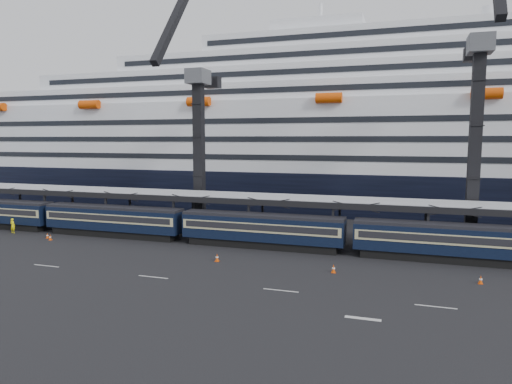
# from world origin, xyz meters

# --- Properties ---
(ground) EXTENTS (260.00, 260.00, 0.00)m
(ground) POSITION_xyz_m (0.00, 0.00, 0.00)
(ground) COLOR black
(ground) RESTS_ON ground
(lane_markings) EXTENTS (111.00, 4.27, 0.02)m
(lane_markings) POSITION_xyz_m (8.15, -5.23, 0.01)
(lane_markings) COLOR beige
(lane_markings) RESTS_ON ground
(train) EXTENTS (133.05, 3.00, 4.05)m
(train) POSITION_xyz_m (-4.65, 10.00, 2.20)
(train) COLOR black
(train) RESTS_ON ground
(canopy) EXTENTS (130.00, 6.25, 5.53)m
(canopy) POSITION_xyz_m (0.00, 14.00, 5.25)
(canopy) COLOR #9B9DA3
(canopy) RESTS_ON ground
(cruise_ship) EXTENTS (214.09, 28.84, 34.00)m
(cruise_ship) POSITION_xyz_m (-1.08, 45.99, 12.34)
(cruise_ship) COLOR black
(cruise_ship) RESTS_ON ground
(crane_dark_near) EXTENTS (4.50, 17.75, 35.08)m
(crane_dark_near) POSITION_xyz_m (-20.00, 18.59, 11.93)
(crane_dark_near) COLOR #46494D
(crane_dark_near) RESTS_ON ground
(crane_dark_mid) EXTENTS (4.50, 18.24, 39.64)m
(crane_dark_mid) POSITION_xyz_m (15.00, 17.59, 13.36)
(crane_dark_mid) COLOR #46494D
(crane_dark_mid) RESTS_ON ground
(worker) EXTENTS (0.73, 0.48, 2.00)m
(worker) POSITION_xyz_m (-42.05, 7.50, 1.00)
(worker) COLOR #FFF20D
(worker) RESTS_ON ground
(traffic_cone_a) EXTENTS (0.36, 0.36, 0.73)m
(traffic_cone_a) POSITION_xyz_m (-34.15, 5.55, 0.36)
(traffic_cone_a) COLOR #DB4706
(traffic_cone_a) RESTS_ON ground
(traffic_cone_b) EXTENTS (0.34, 0.34, 0.69)m
(traffic_cone_b) POSITION_xyz_m (-35.30, 6.33, 0.34)
(traffic_cone_b) COLOR #DB4706
(traffic_cone_b) RESTS_ON ground
(traffic_cone_c) EXTENTS (0.42, 0.42, 0.84)m
(traffic_cone_c) POSITION_xyz_m (-10.56, 2.77, 0.42)
(traffic_cone_c) COLOR #DB4706
(traffic_cone_c) RESTS_ON ground
(traffic_cone_d) EXTENTS (0.41, 0.41, 0.82)m
(traffic_cone_d) POSITION_xyz_m (1.41, 2.44, 0.41)
(traffic_cone_d) COLOR #DB4706
(traffic_cone_d) RESTS_ON ground
(traffic_cone_e) EXTENTS (0.38, 0.38, 0.77)m
(traffic_cone_e) POSITION_xyz_m (14.04, 3.06, 0.38)
(traffic_cone_e) COLOR #DB4706
(traffic_cone_e) RESTS_ON ground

